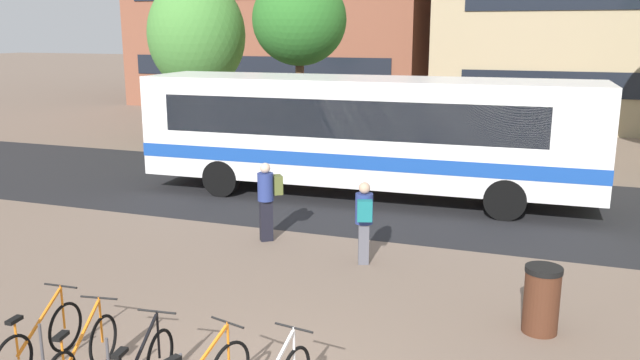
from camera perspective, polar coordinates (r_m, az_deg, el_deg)
bus_lane_asphalt at (r=17.28m, az=8.13°, el=-1.79°), size 80.00×7.20×0.01m
city_bus at (r=17.20m, az=4.23°, el=4.27°), size 12.11×2.99×3.20m
parked_bicycle_orange_0 at (r=9.54m, az=-23.57°, el=-13.01°), size 0.52×1.72×0.99m
parked_bicycle_orange_1 at (r=8.94m, az=-20.31°, el=-14.53°), size 0.52×1.71×0.99m
commuter_olive_pack_2 at (r=13.68m, az=-4.70°, el=-1.42°), size 0.60×0.56×1.71m
commuter_teal_pack_3 at (r=12.32m, az=3.93°, el=-3.36°), size 0.46×0.59×1.61m
trash_bin at (r=10.24m, az=19.07°, el=-9.99°), size 0.55×0.55×1.03m
street_tree_1 at (r=24.21m, az=-1.84°, el=13.98°), size 3.45×3.45×6.48m
street_tree_3 at (r=26.70m, az=-10.89°, el=12.52°), size 3.88×3.88×6.50m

